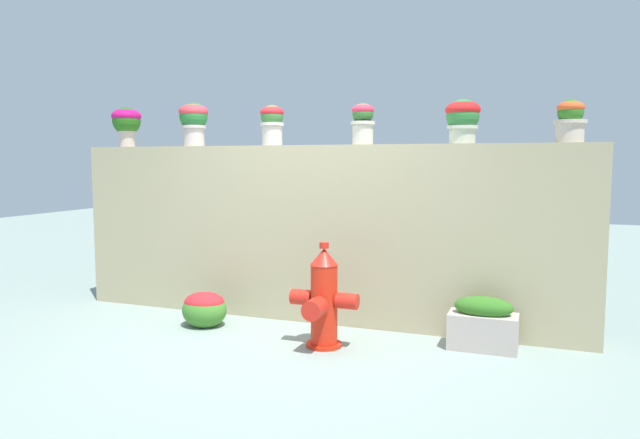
# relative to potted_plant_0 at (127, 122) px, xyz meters

# --- Properties ---
(ground_plane) EXTENTS (24.00, 24.00, 0.00)m
(ground_plane) POSITION_rel_potted_plant_0_xyz_m (2.25, -1.14, -2.02)
(ground_plane) COLOR gray
(stone_wall) EXTENTS (5.23, 0.35, 1.74)m
(stone_wall) POSITION_rel_potted_plant_0_xyz_m (2.25, 0.01, -1.15)
(stone_wall) COLOR tan
(stone_wall) RESTS_ON ground
(potted_plant_0) EXTENTS (0.32, 0.32, 0.44)m
(potted_plant_0) POSITION_rel_potted_plant_0_xyz_m (0.00, 0.00, 0.00)
(potted_plant_0) COLOR beige
(potted_plant_0) RESTS_ON stone_wall
(potted_plant_1) EXTENTS (0.31, 0.31, 0.46)m
(potted_plant_1) POSITION_rel_potted_plant_0_xyz_m (0.85, 0.03, 0.00)
(potted_plant_1) COLOR beige
(potted_plant_1) RESTS_ON stone_wall
(potted_plant_2) EXTENTS (0.24, 0.24, 0.40)m
(potted_plant_2) POSITION_rel_potted_plant_0_xyz_m (1.79, -0.03, -0.04)
(potted_plant_2) COLOR beige
(potted_plant_2) RESTS_ON stone_wall
(potted_plant_3) EXTENTS (0.23, 0.23, 0.39)m
(potted_plant_3) POSITION_rel_potted_plant_0_xyz_m (2.74, -0.02, -0.06)
(potted_plant_3) COLOR beige
(potted_plant_3) RESTS_ON stone_wall
(potted_plant_4) EXTENTS (0.31, 0.31, 0.40)m
(potted_plant_4) POSITION_rel_potted_plant_0_xyz_m (3.66, 0.01, -0.05)
(potted_plant_4) COLOR beige
(potted_plant_4) RESTS_ON stone_wall
(potted_plant_5) EXTENTS (0.27, 0.27, 0.37)m
(potted_plant_5) POSITION_rel_potted_plant_0_xyz_m (4.55, 0.04, -0.08)
(potted_plant_5) COLOR beige
(potted_plant_5) RESTS_ON stone_wall
(fire_hydrant) EXTENTS (0.60, 0.47, 0.90)m
(fire_hydrant) POSITION_rel_potted_plant_0_xyz_m (2.64, -0.82, -1.61)
(fire_hydrant) COLOR red
(fire_hydrant) RESTS_ON ground
(flower_bush_left) EXTENTS (0.44, 0.39, 0.35)m
(flower_bush_left) POSITION_rel_potted_plant_0_xyz_m (1.34, -0.62, -1.84)
(flower_bush_left) COLOR #41802C
(flower_bush_left) RESTS_ON ground
(planter_box) EXTENTS (0.57, 0.29, 0.45)m
(planter_box) POSITION_rel_potted_plant_0_xyz_m (3.92, -0.40, -1.81)
(planter_box) COLOR #B7A79E
(planter_box) RESTS_ON ground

